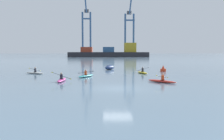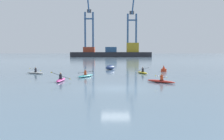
{
  "view_description": "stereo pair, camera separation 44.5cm",
  "coord_description": "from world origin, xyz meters",
  "px_view_note": "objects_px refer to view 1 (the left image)",
  "views": [
    {
      "loc": [
        -1.07,
        -21.14,
        3.19
      ],
      "look_at": [
        -0.12,
        13.36,
        0.6
      ],
      "focal_mm": 39.51,
      "sensor_mm": 36.0,
      "label": 1
    },
    {
      "loc": [
        -0.62,
        -21.14,
        3.19
      ],
      "look_at": [
        -0.12,
        13.36,
        0.6
      ],
      "focal_mm": 39.51,
      "sensor_mm": 36.0,
      "label": 2
    }
  ],
  "objects_px": {
    "capsized_dinghy": "(110,68)",
    "gantry_crane_west_mid": "(129,28)",
    "channel_buoy": "(163,69)",
    "gantry_crane_west": "(86,27)",
    "container_barge": "(110,53)",
    "kayak_yellow": "(142,72)",
    "kayak_white": "(35,73)",
    "kayak_teal": "(86,76)",
    "kayak_magenta": "(62,80)",
    "kayak_red": "(162,81)"
  },
  "relations": [
    {
      "from": "gantry_crane_west",
      "to": "channel_buoy",
      "type": "distance_m",
      "value": 128.26
    },
    {
      "from": "kayak_magenta",
      "to": "kayak_teal",
      "type": "xyz_separation_m",
      "value": [
        2.27,
        4.47,
        0.0
      ]
    },
    {
      "from": "container_barge",
      "to": "kayak_yellow",
      "type": "xyz_separation_m",
      "value": [
        2.66,
        -113.19,
        -2.26
      ]
    },
    {
      "from": "gantry_crane_west",
      "to": "channel_buoy",
      "type": "relative_size",
      "value": 40.85
    },
    {
      "from": "gantry_crane_west",
      "to": "kayak_teal",
      "type": "relative_size",
      "value": 12.38
    },
    {
      "from": "gantry_crane_west_mid",
      "to": "kayak_teal",
      "type": "distance_m",
      "value": 134.34
    },
    {
      "from": "capsized_dinghy",
      "to": "gantry_crane_west",
      "type": "bearing_deg",
      "value": 96.21
    },
    {
      "from": "gantry_crane_west",
      "to": "capsized_dinghy",
      "type": "relative_size",
      "value": 14.59
    },
    {
      "from": "channel_buoy",
      "to": "kayak_yellow",
      "type": "bearing_deg",
      "value": -139.42
    },
    {
      "from": "kayak_yellow",
      "to": "container_barge",
      "type": "bearing_deg",
      "value": 91.35
    },
    {
      "from": "capsized_dinghy",
      "to": "kayak_red",
      "type": "height_order",
      "value": "kayak_red"
    },
    {
      "from": "kayak_magenta",
      "to": "kayak_teal",
      "type": "relative_size",
      "value": 1.04
    },
    {
      "from": "channel_buoy",
      "to": "gantry_crane_west",
      "type": "bearing_deg",
      "value": 99.79
    },
    {
      "from": "channel_buoy",
      "to": "kayak_teal",
      "type": "height_order",
      "value": "channel_buoy"
    },
    {
      "from": "kayak_red",
      "to": "container_barge",
      "type": "bearing_deg",
      "value": 91.43
    },
    {
      "from": "capsized_dinghy",
      "to": "kayak_red",
      "type": "relative_size",
      "value": 0.98
    },
    {
      "from": "gantry_crane_west",
      "to": "kayak_teal",
      "type": "distance_m",
      "value": 134.81
    },
    {
      "from": "container_barge",
      "to": "kayak_white",
      "type": "height_order",
      "value": "container_barge"
    },
    {
      "from": "container_barge",
      "to": "kayak_yellow",
      "type": "distance_m",
      "value": 113.25
    },
    {
      "from": "channel_buoy",
      "to": "kayak_white",
      "type": "height_order",
      "value": "channel_buoy"
    },
    {
      "from": "kayak_magenta",
      "to": "kayak_yellow",
      "type": "bearing_deg",
      "value": 42.49
    },
    {
      "from": "capsized_dinghy",
      "to": "kayak_teal",
      "type": "xyz_separation_m",
      "value": [
        -3.19,
        -12.78,
        -0.18
      ]
    },
    {
      "from": "gantry_crane_west_mid",
      "to": "kayak_yellow",
      "type": "xyz_separation_m",
      "value": [
        -10.53,
        -127.04,
        -18.16
      ]
    },
    {
      "from": "channel_buoy",
      "to": "kayak_teal",
      "type": "distance_m",
      "value": 14.19
    },
    {
      "from": "gantry_crane_west",
      "to": "kayak_yellow",
      "type": "height_order",
      "value": "gantry_crane_west"
    },
    {
      "from": "gantry_crane_west_mid",
      "to": "capsized_dinghy",
      "type": "distance_m",
      "value": 121.36
    },
    {
      "from": "kayak_white",
      "to": "channel_buoy",
      "type": "bearing_deg",
      "value": 10.1
    },
    {
      "from": "container_barge",
      "to": "kayak_magenta",
      "type": "distance_m",
      "value": 122.7
    },
    {
      "from": "channel_buoy",
      "to": "kayak_white",
      "type": "relative_size",
      "value": 0.31
    },
    {
      "from": "capsized_dinghy",
      "to": "kayak_yellow",
      "type": "bearing_deg",
      "value": -59.78
    },
    {
      "from": "container_barge",
      "to": "kayak_red",
      "type": "relative_size",
      "value": 16.66
    },
    {
      "from": "kayak_magenta",
      "to": "kayak_red",
      "type": "relative_size",
      "value": 1.2
    },
    {
      "from": "capsized_dinghy",
      "to": "gantry_crane_west_mid",
      "type": "bearing_deg",
      "value": 82.73
    },
    {
      "from": "container_barge",
      "to": "kayak_white",
      "type": "relative_size",
      "value": 14.68
    },
    {
      "from": "capsized_dinghy",
      "to": "kayak_red",
      "type": "xyz_separation_m",
      "value": [
        5.09,
        -18.53,
        -0.18
      ]
    },
    {
      "from": "gantry_crane_west_mid",
      "to": "kayak_magenta",
      "type": "distance_m",
      "value": 139.05
    },
    {
      "from": "gantry_crane_west_mid",
      "to": "container_barge",
      "type": "bearing_deg",
      "value": -133.61
    },
    {
      "from": "capsized_dinghy",
      "to": "kayak_magenta",
      "type": "relative_size",
      "value": 0.82
    },
    {
      "from": "kayak_magenta",
      "to": "kayak_teal",
      "type": "bearing_deg",
      "value": 63.05
    },
    {
      "from": "gantry_crane_west_mid",
      "to": "kayak_white",
      "type": "distance_m",
      "value": 131.12
    },
    {
      "from": "gantry_crane_west_mid",
      "to": "kayak_yellow",
      "type": "bearing_deg",
      "value": -94.74
    },
    {
      "from": "kayak_teal",
      "to": "kayak_white",
      "type": "bearing_deg",
      "value": 149.0
    },
    {
      "from": "channel_buoy",
      "to": "kayak_teal",
      "type": "bearing_deg",
      "value": -145.33
    },
    {
      "from": "kayak_teal",
      "to": "kayak_red",
      "type": "distance_m",
      "value": 10.08
    },
    {
      "from": "kayak_teal",
      "to": "kayak_red",
      "type": "height_order",
      "value": "same"
    },
    {
      "from": "gantry_crane_west_mid",
      "to": "kayak_red",
      "type": "bearing_deg",
      "value": -94.2
    },
    {
      "from": "gantry_crane_west",
      "to": "gantry_crane_west_mid",
      "type": "xyz_separation_m",
      "value": [
        28.27,
        -1.2,
        -1.28
      ]
    },
    {
      "from": "kayak_yellow",
      "to": "kayak_red",
      "type": "bearing_deg",
      "value": -87.63
    },
    {
      "from": "gantry_crane_west",
      "to": "kayak_red",
      "type": "height_order",
      "value": "gantry_crane_west"
    },
    {
      "from": "capsized_dinghy",
      "to": "kayak_yellow",
      "type": "relative_size",
      "value": 0.81
    }
  ]
}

